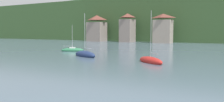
# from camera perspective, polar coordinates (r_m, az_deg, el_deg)

# --- Properties ---
(wooded_hillside) EXTENTS (352.00, 54.16, 36.56)m
(wooded_hillside) POSITION_cam_1_polar(r_m,az_deg,el_deg) (121.05, 12.45, 6.32)
(wooded_hillside) COLOR #38562D
(wooded_hillside) RESTS_ON ground_plane
(shore_building_west) EXTENTS (6.79, 5.91, 10.38)m
(shore_building_west) POSITION_cam_1_polar(r_m,az_deg,el_deg) (95.11, -3.70, 5.37)
(shore_building_west) COLOR gray
(shore_building_west) RESTS_ON ground_plane
(shore_building_westcentral) EXTENTS (4.65, 5.57, 10.59)m
(shore_building_westcentral) POSITION_cam_1_polar(r_m,az_deg,el_deg) (88.28, 3.72, 5.48)
(shore_building_westcentral) COLOR gray
(shore_building_westcentral) RESTS_ON ground_plane
(shore_building_central) EXTENTS (6.30, 4.39, 9.96)m
(shore_building_central) POSITION_cam_1_polar(r_m,az_deg,el_deg) (82.76, 12.13, 5.22)
(shore_building_central) COLOR gray
(shore_building_central) RESTS_ON ground_plane
(sailboat_far_3) EXTENTS (4.76, 4.08, 6.96)m
(sailboat_far_3) POSITION_cam_1_polar(r_m,az_deg,el_deg) (30.92, 9.25, -2.34)
(sailboat_far_3) COLOR red
(sailboat_far_3) RESTS_ON ground_plane
(sailboat_far_4) EXTENTS (4.60, 3.18, 5.57)m
(sailboat_far_4) POSITION_cam_1_polar(r_m,az_deg,el_deg) (48.48, -9.48, 0.22)
(sailboat_far_4) COLOR #2D754C
(sailboat_far_4) RESTS_ON ground_plane
(sailboat_far_6) EXTENTS (5.68, 3.68, 7.20)m
(sailboat_far_6) POSITION_cam_1_polar(r_m,az_deg,el_deg) (38.27, -6.51, -0.88)
(sailboat_far_6) COLOR navy
(sailboat_far_6) RESTS_ON ground_plane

